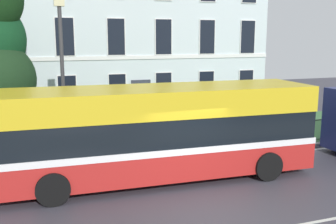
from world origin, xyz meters
The scene contains 5 objects.
ground_plane centered at (0.00, 1.21, -0.01)m, with size 60.00×56.00×0.18m.
georgian_townhouse centered at (1.43, 16.90, 5.69)m, with size 16.22×10.67×11.08m.
iron_verge_railing centered at (1.43, 4.40, 0.62)m, with size 13.52×0.04×0.97m.
single_decker_bus centered at (-0.51, 2.56, 1.61)m, with size 10.38×3.04×3.05m.
street_lamp_post centered at (-3.23, 5.35, 3.56)m, with size 0.36×0.24×5.93m.
Camera 1 is at (-4.39, -9.36, 4.60)m, focal length 42.29 mm.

